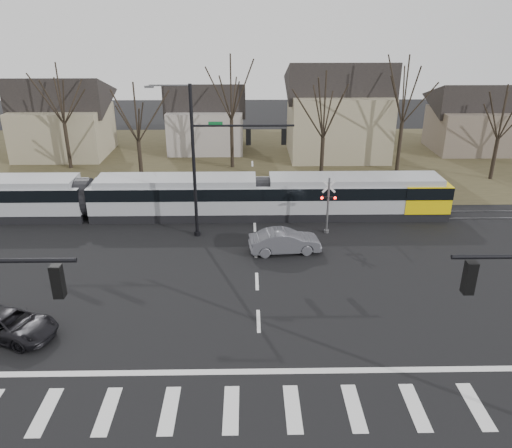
{
  "coord_description": "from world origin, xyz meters",
  "views": [
    {
      "loc": [
        -0.5,
        -19.01,
        14.26
      ],
      "look_at": [
        0.0,
        9.0,
        2.3
      ],
      "focal_mm": 35.0,
      "sensor_mm": 36.0,
      "label": 1
    }
  ],
  "objects_px": {
    "sedan": "(285,241)",
    "rail_crossing_signal": "(328,207)",
    "tram": "(175,195)",
    "suv": "(9,324)"
  },
  "relations": [
    {
      "from": "tram",
      "to": "sedan",
      "type": "height_order",
      "value": "tram"
    },
    {
      "from": "tram",
      "to": "rail_crossing_signal",
      "type": "distance_m",
      "value": 11.38
    },
    {
      "from": "sedan",
      "to": "suv",
      "type": "bearing_deg",
      "value": 116.41
    },
    {
      "from": "tram",
      "to": "sedan",
      "type": "relative_size",
      "value": 8.67
    },
    {
      "from": "tram",
      "to": "suv",
      "type": "bearing_deg",
      "value": -111.43
    },
    {
      "from": "sedan",
      "to": "rail_crossing_signal",
      "type": "xyz_separation_m",
      "value": [
        3.15,
        3.01,
        1.14
      ]
    },
    {
      "from": "sedan",
      "to": "suv",
      "type": "xyz_separation_m",
      "value": [
        -13.66,
        -8.8,
        -0.1
      ]
    },
    {
      "from": "tram",
      "to": "suv",
      "type": "distance_m",
      "value": 16.16
    },
    {
      "from": "sedan",
      "to": "rail_crossing_signal",
      "type": "bearing_deg",
      "value": -52.66
    },
    {
      "from": "tram",
      "to": "sedan",
      "type": "bearing_deg",
      "value": -38.65
    }
  ]
}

